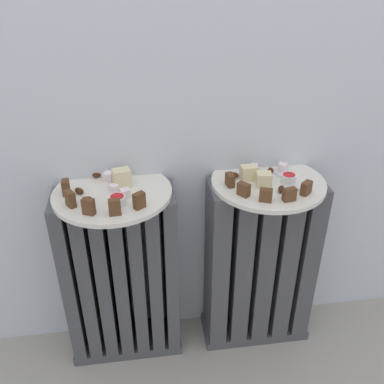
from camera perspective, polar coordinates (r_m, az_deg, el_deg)
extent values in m
cube|color=#47474C|center=(1.47, -8.57, -19.16)|extent=(0.34, 0.14, 0.03)
cube|color=#47474C|center=(1.29, -16.07, -11.13)|extent=(0.04, 0.14, 0.53)
cube|color=#47474C|center=(1.28, -13.91, -11.04)|extent=(0.04, 0.14, 0.53)
cube|color=#47474C|center=(1.28, -11.73, -10.94)|extent=(0.04, 0.14, 0.53)
cube|color=#47474C|center=(1.27, -9.54, -10.81)|extent=(0.04, 0.14, 0.53)
cube|color=#47474C|center=(1.27, -7.34, -10.68)|extent=(0.04, 0.14, 0.53)
cube|color=#47474C|center=(1.27, -5.13, -10.52)|extent=(0.04, 0.14, 0.53)
cube|color=#47474C|center=(1.27, -2.94, -10.35)|extent=(0.04, 0.14, 0.53)
cube|color=#47474C|center=(1.51, 8.27, -17.49)|extent=(0.34, 0.14, 0.03)
cube|color=#47474C|center=(1.29, 3.33, -9.79)|extent=(0.05, 0.14, 0.53)
cube|color=#47474C|center=(1.30, 6.28, -9.49)|extent=(0.05, 0.14, 0.53)
cube|color=#47474C|center=(1.32, 9.17, -9.16)|extent=(0.05, 0.14, 0.53)
cube|color=#47474C|center=(1.33, 11.97, -8.83)|extent=(0.05, 0.14, 0.53)
cube|color=#47474C|center=(1.36, 14.69, -8.48)|extent=(0.05, 0.14, 0.53)
cylinder|color=silver|center=(1.11, -10.70, -0.13)|extent=(0.31, 0.31, 0.01)
cylinder|color=silver|center=(1.16, 10.25, 1.31)|extent=(0.31, 0.31, 0.01)
cube|color=#56351E|center=(1.11, -16.70, 0.60)|extent=(0.02, 0.03, 0.04)
cube|color=#56351E|center=(1.06, -16.13, -0.91)|extent=(0.03, 0.03, 0.04)
cube|color=#56351E|center=(1.02, -13.82, -1.93)|extent=(0.03, 0.03, 0.04)
cube|color=#56351E|center=(1.00, -10.42, -2.04)|extent=(0.03, 0.02, 0.04)
cube|color=#56351E|center=(1.02, -7.15, -1.16)|extent=(0.03, 0.03, 0.04)
cube|color=beige|center=(1.12, -9.48, 1.88)|extent=(0.05, 0.04, 0.05)
cube|color=white|center=(1.16, -11.17, 2.09)|extent=(0.03, 0.03, 0.02)
cube|color=white|center=(1.07, -9.06, -0.17)|extent=(0.03, 0.03, 0.02)
cube|color=white|center=(1.10, -10.50, 0.49)|extent=(0.03, 0.03, 0.02)
ellipsoid|color=#3D1E0F|center=(1.18, -12.75, 2.32)|extent=(0.03, 0.02, 0.02)
ellipsoid|color=#3D1E0F|center=(1.07, -13.73, -1.06)|extent=(0.03, 0.03, 0.02)
ellipsoid|color=#3D1E0F|center=(1.17, -8.91, 2.34)|extent=(0.03, 0.03, 0.02)
ellipsoid|color=#3D1E0F|center=(1.11, -15.00, 0.16)|extent=(0.03, 0.03, 0.02)
cylinder|color=white|center=(1.05, -10.05, -1.12)|extent=(0.04, 0.04, 0.02)
cylinder|color=red|center=(1.04, -10.08, -0.83)|extent=(0.03, 0.03, 0.01)
cube|color=#56351E|center=(1.11, 5.16, 1.63)|extent=(0.02, 0.03, 0.03)
cube|color=#56351E|center=(1.07, 6.99, 0.33)|extent=(0.03, 0.04, 0.03)
cube|color=#56351E|center=(1.06, 9.95, -0.42)|extent=(0.04, 0.03, 0.03)
cube|color=#56351E|center=(1.07, 13.04, -0.34)|extent=(0.03, 0.02, 0.03)
cube|color=#56351E|center=(1.11, 15.19, 0.51)|extent=(0.04, 0.03, 0.03)
cube|color=beige|center=(1.12, 9.67, 1.67)|extent=(0.04, 0.04, 0.04)
cube|color=beige|center=(1.15, 7.69, 2.59)|extent=(0.05, 0.03, 0.04)
cube|color=white|center=(1.21, 8.45, 3.37)|extent=(0.02, 0.02, 0.02)
cube|color=white|center=(1.16, 10.26, 2.02)|extent=(0.02, 0.02, 0.02)
cube|color=white|center=(1.21, 12.15, 3.30)|extent=(0.03, 0.03, 0.02)
ellipsoid|color=#3D1E0F|center=(1.11, 11.98, 0.40)|extent=(0.03, 0.03, 0.02)
ellipsoid|color=#3D1E0F|center=(1.19, 7.29, 3.02)|extent=(0.03, 0.03, 0.02)
ellipsoid|color=#3D1E0F|center=(1.20, 10.60, 2.90)|extent=(0.02, 0.03, 0.01)
ellipsoid|color=#3D1E0F|center=(1.16, 5.66, 2.30)|extent=(0.03, 0.03, 0.02)
cylinder|color=white|center=(1.15, 12.93, 1.76)|extent=(0.04, 0.04, 0.02)
cylinder|color=red|center=(1.15, 12.97, 2.04)|extent=(0.03, 0.03, 0.01)
cube|color=silver|center=(1.15, 13.27, 1.10)|extent=(0.02, 0.07, 0.00)
cube|color=silver|center=(1.19, 11.77, 2.35)|extent=(0.02, 0.03, 0.00)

